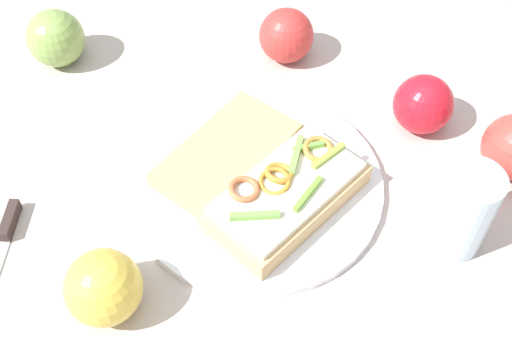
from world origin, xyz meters
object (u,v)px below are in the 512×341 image
(sandwich, at_px, (287,193))
(apple_2, at_px, (286,36))
(apple_4, at_px, (103,288))
(apple_3, at_px, (423,104))
(drinking_glass, at_px, (463,211))
(apple_1, at_px, (56,38))
(bread_slice_side, at_px, (227,154))
(plate, at_px, (256,184))
(knife, at_px, (7,230))

(sandwich, height_order, apple_2, apple_2)
(apple_4, bearing_deg, apple_3, -178.77)
(drinking_glass, bearing_deg, apple_3, -120.89)
(sandwich, bearing_deg, apple_1, -85.93)
(sandwich, bearing_deg, bread_slice_side, -89.70)
(plate, height_order, apple_2, apple_2)
(apple_2, distance_m, apple_4, 0.44)
(knife, bearing_deg, plate, 106.24)
(knife, bearing_deg, sandwich, 99.03)
(sandwich, bearing_deg, apple_3, 171.10)
(sandwich, relative_size, apple_1, 2.56)
(drinking_glass, bearing_deg, sandwich, -47.33)
(bread_slice_side, xyz_separation_m, apple_4, (0.21, 0.09, 0.02))
(bread_slice_side, distance_m, drinking_glass, 0.28)
(plate, bearing_deg, apple_2, -134.41)
(apple_3, bearing_deg, bread_slice_side, -18.98)
(plate, relative_size, apple_2, 3.98)
(apple_2, bearing_deg, sandwich, 54.23)
(apple_2, height_order, knife, apple_2)
(drinking_glass, bearing_deg, apple_4, -21.81)
(apple_3, distance_m, drinking_glass, 0.18)
(apple_1, bearing_deg, bread_slice_side, 107.15)
(apple_3, distance_m, apple_4, 0.45)
(sandwich, height_order, drinking_glass, drinking_glass)
(apple_1, distance_m, apple_4, 0.41)
(plate, height_order, bread_slice_side, bread_slice_side)
(knife, bearing_deg, bread_slice_side, 115.08)
(sandwich, bearing_deg, plate, -89.39)
(knife, bearing_deg, apple_1, -178.23)
(apple_2, height_order, drinking_glass, drinking_glass)
(plate, height_order, apple_1, apple_1)
(apple_1, relative_size, drinking_glass, 0.71)
(sandwich, distance_m, apple_2, 0.27)
(apple_1, xyz_separation_m, apple_2, (-0.27, 0.17, -0.00))
(apple_2, bearing_deg, bread_slice_side, 34.70)
(plate, xyz_separation_m, apple_1, (0.10, -0.34, 0.03))
(apple_1, height_order, drinking_glass, drinking_glass)
(sandwich, relative_size, bread_slice_side, 1.14)
(apple_2, distance_m, drinking_glass, 0.36)
(apple_1, bearing_deg, plate, 106.44)
(drinking_glass, bearing_deg, plate, -53.24)
(drinking_glass, height_order, knife, drinking_glass)
(sandwich, height_order, apple_1, apple_1)
(bread_slice_side, xyz_separation_m, apple_3, (-0.24, 0.08, 0.02))
(plate, height_order, sandwich, sandwich)
(apple_1, distance_m, apple_2, 0.32)
(apple_4, bearing_deg, drinking_glass, 158.19)
(apple_2, distance_m, apple_3, 0.22)
(plate, relative_size, apple_1, 3.82)
(bread_slice_side, relative_size, apple_3, 2.35)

